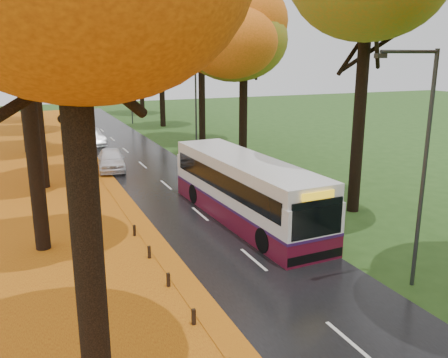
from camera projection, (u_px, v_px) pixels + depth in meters
road at (162, 181)px, 30.12m from camera, size 6.50×90.00×0.04m
centre_line at (162, 181)px, 30.11m from camera, size 0.12×90.00×0.01m
leaf_verge at (7, 198)px, 26.69m from camera, size 12.00×90.00×0.02m
leaf_drift at (113, 186)px, 28.95m from camera, size 0.90×90.00×0.01m
trees_left at (23, 23)px, 26.80m from camera, size 9.20×74.00×13.88m
trees_right at (252, 26)px, 32.12m from camera, size 9.30×74.20×13.96m
streetlamp_near at (420, 154)px, 15.33m from camera, size 2.45×0.18×8.00m
streetlamp_mid at (193, 98)px, 34.88m from camera, size 2.45×0.18×8.00m
streetlamp_far at (128, 83)px, 54.44m from camera, size 2.45×0.18×8.00m
bus at (245, 188)px, 22.73m from camera, size 3.14×11.60×3.03m
car_white at (111, 159)px, 32.87m from camera, size 2.36×4.61×1.50m
car_silver at (91, 137)px, 41.75m from camera, size 2.32×4.65×1.46m
car_dark at (80, 127)px, 48.82m from camera, size 2.24×4.12×1.13m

